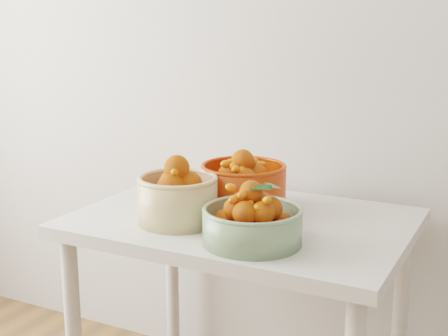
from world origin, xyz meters
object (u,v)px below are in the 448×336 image
at_px(bowl_orange, 243,186).
at_px(bowl_cream, 177,197).
at_px(bowl_green, 252,222).
at_px(table, 242,246).

bearing_deg(bowl_orange, bowl_cream, -119.09).
relative_size(bowl_green, bowl_orange, 1.01).
bearing_deg(bowl_cream, table, 42.23).
xyz_separation_m(table, bowl_green, (0.12, -0.20, 0.16)).
height_order(table, bowl_cream, bowl_cream).
bearing_deg(table, bowl_cream, -137.77).
bearing_deg(bowl_green, bowl_cream, 167.40).
bearing_deg(table, bowl_green, -58.09).
bearing_deg(bowl_green, bowl_orange, 119.81).
bearing_deg(bowl_cream, bowl_green, -12.60).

